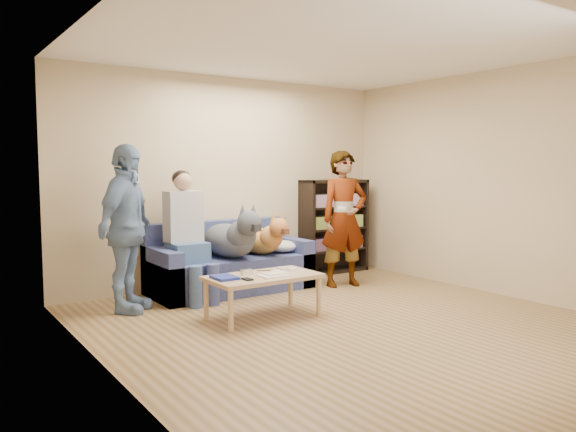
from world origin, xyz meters
TOP-DOWN VIEW (x-y plane):
  - ground at (0.00, 0.00)m, footprint 5.00×5.00m
  - ceiling at (0.00, 0.00)m, footprint 5.00×5.00m
  - wall_back at (0.00, 2.50)m, footprint 4.50×0.00m
  - wall_left at (-2.25, 0.00)m, footprint 0.00×5.00m
  - wall_right at (2.25, 0.00)m, footprint 0.00×5.00m
  - blanket at (0.43, 1.95)m, footprint 0.40×0.34m
  - person_standing_right at (1.06, 1.52)m, footprint 0.68×0.51m
  - person_standing_left at (-1.58, 1.80)m, footprint 1.00×1.02m
  - held_controller at (0.86, 1.32)m, footprint 0.05×0.12m
  - notebook_blue at (-0.94, 0.89)m, footprint 0.20×0.26m
  - papers at (-0.49, 0.74)m, footprint 0.26×0.20m
  - magazine at (-0.46, 0.76)m, footprint 0.22×0.17m
  - camera_silver at (-0.66, 0.96)m, footprint 0.11×0.06m
  - controller_a at (-0.26, 0.94)m, footprint 0.04×0.13m
  - controller_b at (-0.18, 0.86)m, footprint 0.09×0.06m
  - headphone_cup_a at (-0.34, 0.82)m, footprint 0.07×0.07m
  - headphone_cup_b at (-0.34, 0.90)m, footprint 0.07×0.07m
  - pen_orange at (-0.56, 0.68)m, footprint 0.13×0.06m
  - pen_black at (-0.42, 1.02)m, footprint 0.13×0.08m
  - wallet at (-0.79, 0.72)m, footprint 0.07×0.12m
  - sofa at (-0.25, 2.10)m, footprint 1.90×0.85m
  - person_seated at (-0.84, 1.97)m, footprint 0.40×0.73m
  - dog_gray at (-0.30, 1.92)m, footprint 0.45×1.27m
  - dog_tan at (0.14, 1.95)m, footprint 0.37×1.14m
  - coffee_table at (-0.54, 0.84)m, footprint 1.10×0.60m
  - bookshelf at (1.55, 2.33)m, footprint 1.00×0.34m

SIDE VIEW (x-z plane):
  - ground at x=0.00m, z-range 0.00..0.00m
  - sofa at x=-0.25m, z-range -0.13..0.69m
  - coffee_table at x=-0.54m, z-range 0.16..0.58m
  - pen_orange at x=-0.56m, z-range 0.42..0.43m
  - pen_black at x=-0.42m, z-range 0.42..0.43m
  - papers at x=-0.49m, z-range 0.42..0.43m
  - wallet at x=-0.79m, z-range 0.42..0.43m
  - headphone_cup_a at x=-0.34m, z-range 0.42..0.44m
  - headphone_cup_b at x=-0.34m, z-range 0.42..0.44m
  - notebook_blue at x=-0.94m, z-range 0.42..0.45m
  - controller_a at x=-0.26m, z-range 0.42..0.45m
  - controller_b at x=-0.18m, z-range 0.42..0.45m
  - magazine at x=-0.46m, z-range 0.43..0.45m
  - camera_silver at x=-0.66m, z-range 0.42..0.47m
  - blanket at x=0.43m, z-range 0.43..0.57m
  - dog_tan at x=0.14m, z-range 0.35..0.88m
  - dog_gray at x=-0.30m, z-range 0.33..0.98m
  - bookshelf at x=1.55m, z-range 0.03..1.33m
  - person_seated at x=-0.84m, z-range 0.04..1.51m
  - person_standing_right at x=1.06m, z-range 0.00..1.68m
  - person_standing_left at x=-1.58m, z-range 0.00..1.71m
  - held_controller at x=0.86m, z-range 0.98..1.01m
  - wall_back at x=0.00m, z-range -0.95..3.55m
  - wall_left at x=-2.25m, z-range -1.20..3.80m
  - wall_right at x=2.25m, z-range -1.20..3.80m
  - ceiling at x=0.00m, z-range 2.60..2.60m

